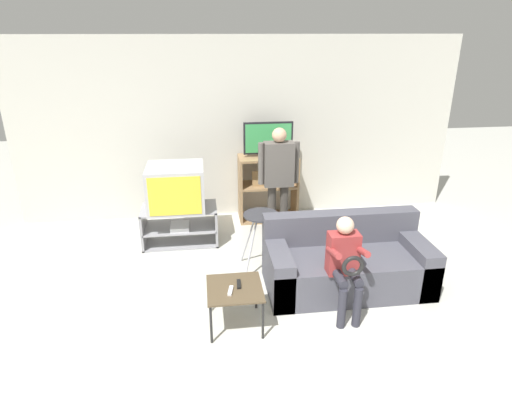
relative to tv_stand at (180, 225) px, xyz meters
name	(u,v)px	position (x,y,z in m)	size (l,w,h in m)	color
wall_back	(240,130)	(0.90, 0.91, 1.06)	(6.40, 0.06, 2.60)	beige
tv_stand	(180,225)	(0.00, 0.00, 0.00)	(0.97, 0.51, 0.49)	#939399
television_main	(176,188)	(-0.02, -0.01, 0.54)	(0.71, 0.64, 0.57)	#B2B2B7
media_shelf	(268,187)	(1.27, 0.62, 0.25)	(0.85, 0.43, 0.96)	#9E7A51
television_flat	(268,140)	(1.26, 0.62, 0.96)	(0.70, 0.20, 0.50)	black
folding_stool	(261,223)	(0.96, -0.82, 0.35)	(0.45, 0.45, 0.71)	#B7B7BC
snack_table	(235,291)	(0.58, -1.81, 0.13)	(0.52, 0.52, 0.41)	brown
remote_control_black	(239,284)	(0.62, -1.77, 0.18)	(0.04, 0.14, 0.02)	black
remote_control_white	(230,291)	(0.53, -1.87, 0.18)	(0.04, 0.14, 0.02)	silver
couch	(346,263)	(1.84, -1.28, 0.03)	(1.75, 0.82, 0.77)	#4C4C56
person_standing_adult	(279,174)	(1.30, -0.04, 0.67)	(0.53, 0.20, 1.52)	#3D3833
person_seated_child	(345,260)	(1.65, -1.75, 0.35)	(0.33, 0.43, 1.01)	#2D2D38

